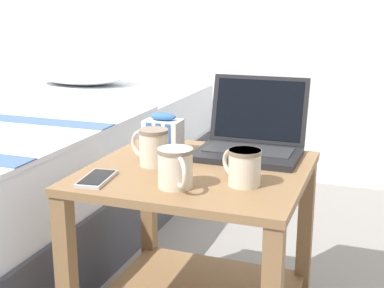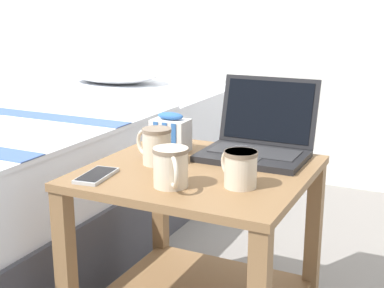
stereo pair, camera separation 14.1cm
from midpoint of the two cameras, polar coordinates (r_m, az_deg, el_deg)
bedside_table at (r=1.54m, az=-2.11°, el=-9.53°), size 0.59×0.57×0.54m
laptop at (r=1.60m, az=3.83°, el=0.51°), size 0.30×0.27×0.22m
mug_front_left at (r=1.50m, az=-6.91°, el=-0.16°), size 0.12×0.08×0.10m
mug_front_right at (r=1.33m, az=2.51°, el=-2.33°), size 0.11×0.09×0.09m
mug_mid_center at (r=1.31m, az=-4.94°, el=-2.40°), size 0.10×0.12×0.10m
snack_bag at (r=1.63m, az=-5.58°, el=1.02°), size 0.11×0.08×0.12m
cell_phone at (r=1.41m, az=-12.99°, el=-3.66°), size 0.08×0.15×0.01m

